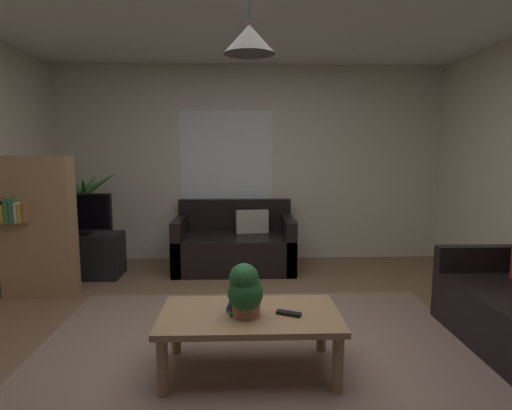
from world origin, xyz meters
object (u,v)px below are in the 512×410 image
book_on_table_1 (238,307)px  tv (79,214)px  potted_plant_on_table (245,289)px  couch_under_window (235,246)px  coffee_table (250,321)px  potted_palm_corner (85,225)px  bookshelf_corner (37,226)px  book_on_table_2 (238,303)px  remote_on_table_0 (289,313)px  book_on_table_0 (239,311)px  tv_stand (82,255)px  pendant_lamp (249,39)px

book_on_table_1 → tv: size_ratio=0.17×
book_on_table_1 → potted_plant_on_table: size_ratio=0.37×
tv → potted_plant_on_table: bearing=-49.8°
couch_under_window → book_on_table_1: couch_under_window is taller
couch_under_window → coffee_table: 2.44m
potted_plant_on_table → potted_palm_corner: bearing=126.1°
potted_palm_corner → bookshelf_corner: bookshelf_corner is taller
book_on_table_2 → coffee_table: bearing=2.2°
coffee_table → bookshelf_corner: 2.62m
remote_on_table_0 → potted_plant_on_table: potted_plant_on_table is taller
bookshelf_corner → coffee_table: bearing=-36.7°
book_on_table_0 → book_on_table_1: (-0.00, 0.01, 0.03)m
tv_stand → book_on_table_0: bearing=-49.9°
tv_stand → remote_on_table_0: bearing=-45.8°
couch_under_window → tv: size_ratio=1.93×
remote_on_table_0 → tv: (-2.14, 2.18, 0.32)m
coffee_table → potted_plant_on_table: 0.25m
tv_stand → tv: (0.00, -0.02, 0.49)m
coffee_table → tv_stand: size_ratio=1.30×
couch_under_window → remote_on_table_0: (0.39, -2.48, 0.14)m
book_on_table_0 → pendant_lamp: pendant_lamp is taller
remote_on_table_0 → coffee_table: bearing=-74.6°
book_on_table_2 → tv_stand: (-1.82, 2.16, -0.22)m
potted_plant_on_table → potted_palm_corner: size_ratio=0.29×
couch_under_window → potted_plant_on_table: (0.11, -2.50, 0.32)m
potted_plant_on_table → bookshelf_corner: 2.61m
potted_palm_corner → coffee_table: bearing=-52.8°
couch_under_window → potted_palm_corner: potted_palm_corner is taller
remote_on_table_0 → potted_palm_corner: bearing=-114.1°
couch_under_window → book_on_table_0: size_ratio=10.21×
tv_stand → pendant_lamp: (1.89, -2.16, 1.88)m
tv → bookshelf_corner: size_ratio=0.53×
book_on_table_0 → tv_stand: bearing=130.1°
coffee_table → bookshelf_corner: bearing=143.3°
bookshelf_corner → tv: bearing=72.4°
book_on_table_1 → potted_palm_corner: (-1.94, 2.65, 0.07)m
remote_on_table_0 → tv: bearing=-109.7°
book_on_table_0 → tv_stand: size_ratio=0.16×
coffee_table → book_on_table_2: book_on_table_2 is taller
book_on_table_0 → tv: bearing=130.4°
coffee_table → remote_on_table_0: bearing=-10.5°
potted_plant_on_table → book_on_table_1: bearing=119.8°
book_on_table_1 → pendant_lamp: size_ratio=0.26×
book_on_table_0 → book_on_table_2: bearing=-146.9°
book_on_table_0 → pendant_lamp: size_ratio=0.29×
coffee_table → book_on_table_1: book_on_table_1 is taller
bookshelf_corner → book_on_table_2: bearing=-37.8°
tv_stand → book_on_table_2: bearing=-50.0°
book_on_table_1 → book_on_table_2: book_on_table_2 is taller
tv → coffee_table: bearing=-48.5°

